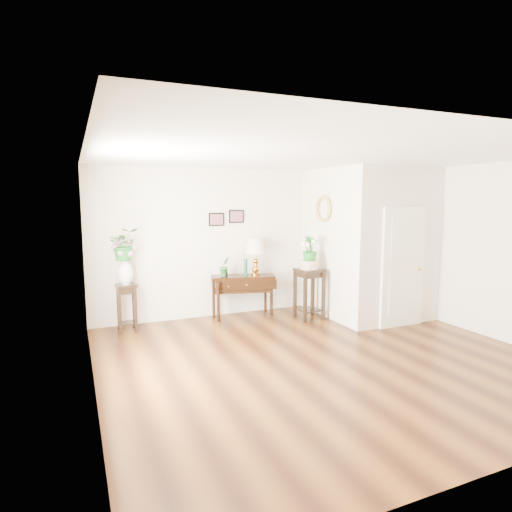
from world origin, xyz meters
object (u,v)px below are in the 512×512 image
plant_stand_a (127,308)px  plant_stand_b (309,294)px  console_table (243,296)px  table_lamp (256,256)px

plant_stand_a → plant_stand_b: bearing=-9.6°
console_table → plant_stand_a: size_ratio=1.47×
table_lamp → console_table: bearing=180.0°
plant_stand_b → table_lamp: bearing=143.7°
plant_stand_a → plant_stand_b: 3.27m
plant_stand_b → plant_stand_a: bearing=170.4°
table_lamp → plant_stand_b: bearing=-36.3°
console_table → table_lamp: table_lamp is taller
console_table → plant_stand_b: bearing=-14.3°
table_lamp → plant_stand_b: table_lamp is taller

